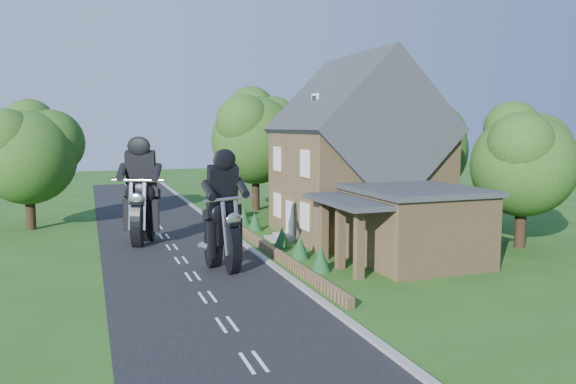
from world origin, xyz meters
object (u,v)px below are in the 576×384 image
object	(u,v)px
annex	(412,224)
motorcycle_lead	(223,253)
garden_wall	(258,242)
house	(357,159)
motorcycle_follow	(143,229)

from	to	relation	value
annex	motorcycle_lead	bearing A→B (deg)	171.49
garden_wall	house	size ratio (longest dim) A/B	2.15
garden_wall	motorcycle_lead	bearing A→B (deg)	-122.51
motorcycle_lead	house	bearing A→B (deg)	-169.97
motorcycle_lead	annex	bearing A→B (deg)	150.17
motorcycle_lead	motorcycle_follow	size ratio (longest dim) A/B	0.93
house	motorcycle_lead	bearing A→B (deg)	-148.64
motorcycle_lead	motorcycle_follow	bearing A→B (deg)	-89.26
annex	motorcycle_lead	size ratio (longest dim) A/B	4.19
garden_wall	motorcycle_lead	size ratio (longest dim) A/B	13.09
house	motorcycle_lead	xyz separation A→B (m)	(-9.08, -5.53, -3.56)
garden_wall	motorcycle_lead	world-z (taller)	motorcycle_lead
annex	motorcycle_follow	size ratio (longest dim) A/B	3.88
motorcycle_follow	house	bearing A→B (deg)	-160.90
garden_wall	house	xyz separation A→B (m)	(6.19, 1.00, 4.14)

